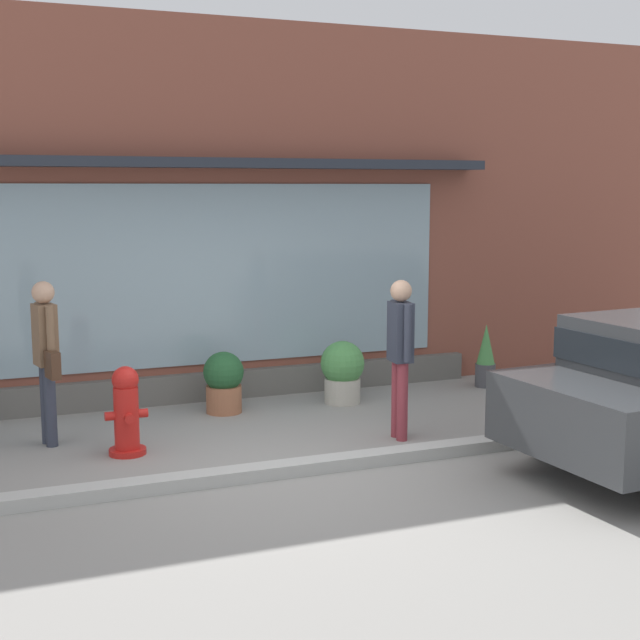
% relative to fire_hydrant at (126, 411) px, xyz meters
% --- Properties ---
extents(ground_plane, '(60.00, 60.00, 0.00)m').
position_rel_fire_hydrant_xyz_m(ground_plane, '(1.39, -1.02, -0.45)').
color(ground_plane, gray).
extents(curb_strip, '(14.00, 0.24, 0.12)m').
position_rel_fire_hydrant_xyz_m(curb_strip, '(1.39, -1.22, -0.39)').
color(curb_strip, '#B2B2AD').
rests_on(curb_strip, ground_plane).
extents(storefront, '(14.00, 0.81, 4.76)m').
position_rel_fire_hydrant_xyz_m(storefront, '(1.38, 2.17, 1.88)').
color(storefront, brown).
rests_on(storefront, ground_plane).
extents(fire_hydrant, '(0.43, 0.40, 0.91)m').
position_rel_fire_hydrant_xyz_m(fire_hydrant, '(0.00, 0.00, 0.00)').
color(fire_hydrant, red).
rests_on(fire_hydrant, ground_plane).
extents(pedestrian_with_handbag, '(0.25, 0.62, 1.74)m').
position_rel_fire_hydrant_xyz_m(pedestrian_with_handbag, '(-0.70, 0.62, 0.56)').
color(pedestrian_with_handbag, '#333847').
rests_on(pedestrian_with_handbag, ground_plane).
extents(pedestrian_passerby, '(0.23, 0.47, 1.73)m').
position_rel_fire_hydrant_xyz_m(pedestrian_passerby, '(2.83, -0.51, 0.56)').
color(pedestrian_passerby, '#8E333D').
rests_on(pedestrian_passerby, ground_plane).
extents(potted_plant_doorstep, '(0.27, 0.27, 0.86)m').
position_rel_fire_hydrant_xyz_m(potted_plant_doorstep, '(5.06, 1.31, -0.04)').
color(potted_plant_doorstep, '#4C4C51').
rests_on(potted_plant_doorstep, ground_plane).
extents(potted_plant_low_front, '(0.55, 0.55, 0.79)m').
position_rel_fire_hydrant_xyz_m(potted_plant_low_front, '(2.89, 1.19, -0.04)').
color(potted_plant_low_front, '#B7B2A3').
rests_on(potted_plant_low_front, ground_plane).
extents(potted_plant_corner_tall, '(0.49, 0.49, 0.74)m').
position_rel_fire_hydrant_xyz_m(potted_plant_corner_tall, '(1.37, 1.27, -0.06)').
color(potted_plant_corner_tall, '#9E6042').
rests_on(potted_plant_corner_tall, ground_plane).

